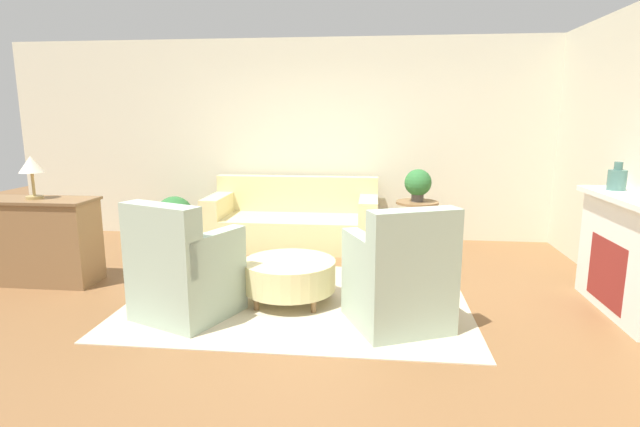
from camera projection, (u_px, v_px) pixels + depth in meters
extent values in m
plane|color=brown|center=(298.00, 301.00, 4.78)|extent=(16.00, 16.00, 0.00)
cube|color=beige|center=(326.00, 140.00, 7.11)|extent=(9.20, 0.12, 2.80)
cube|color=beige|center=(298.00, 300.00, 4.78)|extent=(3.18, 2.22, 0.01)
cube|color=beige|center=(293.00, 231.00, 6.74)|extent=(2.26, 0.98, 0.42)
cube|color=beige|center=(297.00, 194.00, 7.03)|extent=(2.26, 0.20, 0.50)
cube|color=beige|center=(219.00, 205.00, 6.76)|extent=(0.24, 0.94, 0.27)
cube|color=beige|center=(368.00, 208.00, 6.54)|extent=(0.24, 0.94, 0.27)
cube|color=olive|center=(287.00, 253.00, 6.32)|extent=(2.04, 0.05, 0.06)
cube|color=#9EB29E|center=(188.00, 290.00, 4.39)|extent=(0.96, 0.97, 0.46)
cube|color=#9EB29E|center=(161.00, 239.00, 4.06)|extent=(0.75, 0.47, 0.58)
cube|color=#9EB29E|center=(214.00, 251.00, 4.19)|extent=(0.40, 0.70, 0.32)
cube|color=#9EB29E|center=(163.00, 243.00, 4.48)|extent=(0.40, 0.70, 0.32)
cube|color=olive|center=(215.00, 299.00, 4.72)|extent=(0.62, 0.30, 0.06)
cube|color=#9EB29E|center=(397.00, 298.00, 4.20)|extent=(0.96, 0.97, 0.46)
cube|color=#9EB29E|center=(414.00, 246.00, 3.84)|extent=(0.75, 0.47, 0.58)
cube|color=#9EB29E|center=(429.00, 250.00, 4.23)|extent=(0.40, 0.70, 0.32)
cube|color=#9EB29E|center=(364.00, 256.00, 4.06)|extent=(0.40, 0.70, 0.32)
cube|color=olive|center=(380.00, 305.00, 4.56)|extent=(0.62, 0.30, 0.06)
cylinder|color=beige|center=(289.00, 275.00, 4.71)|extent=(0.87, 0.87, 0.28)
cylinder|color=olive|center=(256.00, 303.00, 4.52)|extent=(0.05, 0.05, 0.12)
cylinder|color=olive|center=(314.00, 306.00, 4.47)|extent=(0.05, 0.05, 0.12)
cylinder|color=olive|center=(268.00, 284.00, 5.04)|extent=(0.05, 0.05, 0.12)
cylinder|color=olive|center=(320.00, 286.00, 4.98)|extent=(0.05, 0.05, 0.12)
cylinder|color=olive|center=(417.00, 203.00, 6.35)|extent=(0.54, 0.54, 0.03)
cylinder|color=olive|center=(416.00, 228.00, 6.41)|extent=(0.08, 0.08, 0.64)
cylinder|color=olive|center=(415.00, 251.00, 6.47)|extent=(0.30, 0.30, 0.03)
cube|color=white|center=(630.00, 256.00, 4.39)|extent=(0.36, 1.25, 1.06)
cube|color=maroon|center=(607.00, 272.00, 4.44)|extent=(0.02, 0.69, 0.59)
cube|color=white|center=(634.00, 199.00, 4.30)|extent=(0.44, 1.35, 0.05)
cube|color=olive|center=(40.00, 241.00, 5.24)|extent=(1.17, 0.45, 0.90)
cube|color=brown|center=(35.00, 200.00, 5.16)|extent=(1.21, 0.49, 0.03)
cylinder|color=#477066|center=(617.00, 180.00, 4.61)|extent=(0.16, 0.16, 0.19)
cylinder|color=#477066|center=(619.00, 166.00, 4.58)|extent=(0.07, 0.07, 0.07)
cylinder|color=#4C4742|center=(417.00, 198.00, 6.33)|extent=(0.16, 0.16, 0.10)
sphere|color=#2D6B33|center=(418.00, 183.00, 6.30)|extent=(0.34, 0.34, 0.34)
cylinder|color=#4C4742|center=(176.00, 237.00, 6.90)|extent=(0.25, 0.25, 0.19)
sphere|color=#2D6B33|center=(175.00, 215.00, 6.84)|extent=(0.51, 0.51, 0.51)
cylinder|color=tan|center=(35.00, 197.00, 5.15)|extent=(0.17, 0.17, 0.03)
cylinder|color=tan|center=(33.00, 184.00, 5.12)|extent=(0.03, 0.03, 0.24)
cone|color=beige|center=(31.00, 164.00, 5.08)|extent=(0.24, 0.24, 0.17)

